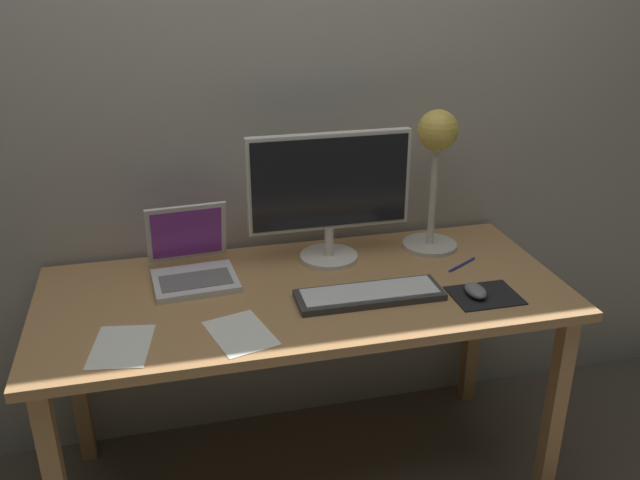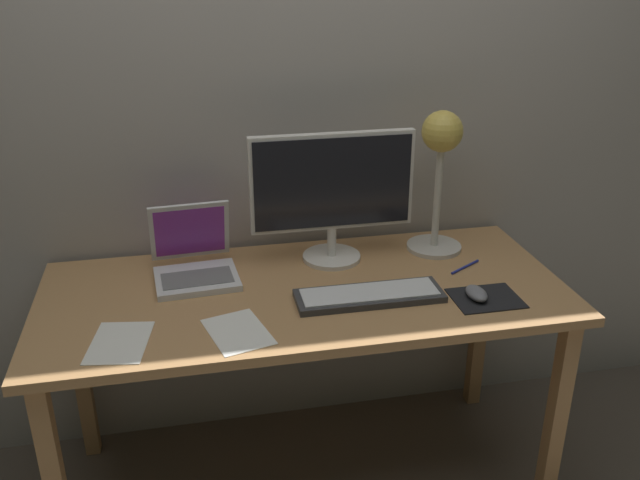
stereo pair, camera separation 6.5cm
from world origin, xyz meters
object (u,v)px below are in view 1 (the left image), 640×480
at_px(keyboard_main, 370,294).
at_px(pen, 462,265).
at_px(mouse, 475,291).
at_px(laptop, 191,258).
at_px(monitor, 329,189).
at_px(desk_lamp, 436,154).

distance_m(keyboard_main, pen, 0.39).
relative_size(mouse, pen, 0.69).
xyz_separation_m(mouse, pen, (0.05, 0.21, -0.02)).
bearing_deg(laptop, mouse, -23.04).
height_order(monitor, desk_lamp, desk_lamp).
distance_m(keyboard_main, laptop, 0.58).
bearing_deg(monitor, mouse, -45.24).
relative_size(laptop, desk_lamp, 0.59).
height_order(keyboard_main, laptop, laptop).
bearing_deg(pen, monitor, 159.31).
bearing_deg(monitor, laptop, -177.96).
bearing_deg(monitor, desk_lamp, 1.71).
distance_m(desk_lamp, mouse, 0.49).
xyz_separation_m(laptop, desk_lamp, (0.82, 0.03, 0.27)).
relative_size(keyboard_main, pen, 3.15).
xyz_separation_m(desk_lamp, pen, (0.05, -0.17, -0.33)).
distance_m(keyboard_main, mouse, 0.32).
distance_m(monitor, pen, 0.50).
bearing_deg(laptop, desk_lamp, 1.89).
bearing_deg(keyboard_main, monitor, 99.36).
relative_size(desk_lamp, mouse, 5.02).
bearing_deg(desk_lamp, pen, -74.63).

